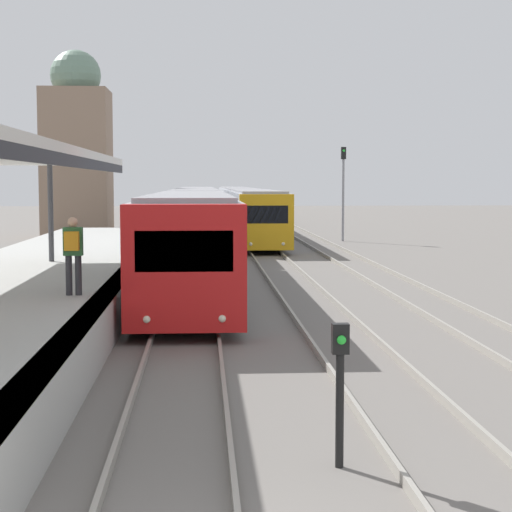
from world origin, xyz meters
TOP-DOWN VIEW (x-y plane):
  - person_on_platform at (-2.36, 12.17)m, footprint 0.40×0.40m
  - train_near at (0.00, 37.67)m, footprint 2.62×52.30m
  - train_far at (3.34, 58.89)m, footprint 2.53×51.47m
  - signal_post_near at (2.00, 3.78)m, footprint 0.20×0.21m
  - signal_mast_far at (8.50, 43.04)m, footprint 0.28×0.29m
  - distant_domed_building at (-7.37, 47.76)m, footprint 4.03×4.03m

SIDE VIEW (x-z plane):
  - signal_post_near at x=2.00m, z-range 0.21..1.95m
  - train_far at x=3.34m, z-range 0.17..3.15m
  - train_near at x=0.00m, z-range 0.17..3.23m
  - person_on_platform at x=-2.36m, z-range 1.15..2.81m
  - signal_mast_far at x=8.50m, z-range 0.67..6.11m
  - distant_domed_building at x=-7.37m, z-range -0.29..11.22m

